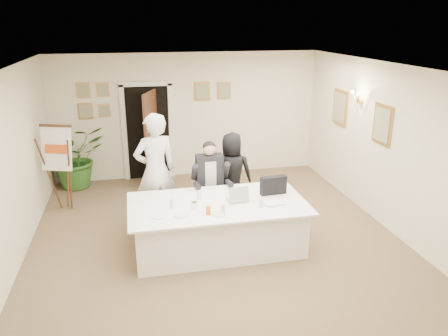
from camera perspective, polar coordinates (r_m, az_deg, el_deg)
The scene contains 28 objects.
floor at distance 7.21m, azimuth -0.77°, elevation -9.89°, with size 7.00×7.00×0.00m, color brown.
ceiling at distance 6.36m, azimuth -0.88°, elevation 12.82°, with size 6.00×7.00×0.02m, color white.
wall_back at distance 10.00m, azimuth -4.81°, elevation 6.82°, with size 6.00×0.10×2.80m, color white.
wall_front at distance 3.62m, azimuth 10.63°, elevation -16.28°, with size 6.00×0.10×2.80m, color white.
wall_left at distance 6.77m, azimuth -26.56°, elevation -0.99°, with size 0.10×7.00×2.80m, color white.
wall_right at distance 7.79m, azimuth 21.36°, elevation 2.13°, with size 0.10×7.00×2.80m, color white.
doorway at distance 9.84m, azimuth -9.73°, elevation 4.28°, with size 1.14×0.86×2.20m.
pictures_back_wall at distance 9.82m, azimuth -9.55°, elevation 9.08°, with size 3.40×0.06×0.80m, color #BC8540, non-canonical shape.
pictures_right_wall at distance 8.69m, azimuth 17.22°, elevation 6.59°, with size 0.06×2.20×0.80m, color #BC8540, non-canonical shape.
wall_sconce at distance 8.59m, azimuth 17.03°, elevation 8.86°, with size 0.20×0.30×0.24m, color gold, non-canonical shape.
conference_table at distance 6.94m, azimuth -0.84°, elevation -7.47°, with size 2.74×1.46×0.78m.
seated_man at distance 7.71m, azimuth -1.83°, elevation -1.82°, with size 0.64×0.68×1.50m, color black, non-canonical shape.
flip_chart at distance 8.71m, azimuth -20.42°, elevation -0.49°, with size 0.59×0.45×1.64m.
standing_man at distance 7.57m, azimuth -8.93°, elevation -0.37°, with size 0.74×0.48×2.02m, color silver.
standing_woman at distance 8.05m, azimuth 1.03°, elevation -0.73°, with size 0.75×0.49×1.54m, color black.
potted_palm at distance 9.89m, azimuth -18.83°, elevation 1.37°, with size 1.21×1.05×1.34m, color #2A5B1E.
laptop at distance 6.83m, azimuth 1.76°, elevation -3.14°, with size 0.32×0.34×0.28m, color #B7BABC, non-canonical shape.
laptop_bag at distance 7.10m, azimuth 6.46°, elevation -2.26°, with size 0.43×0.12×0.30m, color black.
paper_stack at distance 6.78m, azimuth 6.52°, elevation -4.54°, with size 0.33×0.23×0.03m, color white.
plate_left at distance 6.40m, azimuth -8.53°, elevation -6.19°, with size 0.24×0.24×0.01m, color white.
plate_mid at distance 6.37m, azimuth -5.59°, elevation -6.17°, with size 0.23×0.23×0.01m, color white.
plate_near at distance 6.39m, azimuth -0.72°, elevation -6.00°, with size 0.23×0.23×0.01m, color white.
glass_a at distance 6.62m, azimuth -6.79°, elevation -4.64°, with size 0.07×0.07×0.14m, color silver.
glass_b at distance 6.38m, azimuth -0.13°, elevation -5.42°, with size 0.06×0.06×0.14m, color silver.
glass_c at distance 6.61m, azimuth 4.87°, elevation -4.59°, with size 0.06×0.06×0.14m, color silver.
glass_d at distance 6.90m, azimuth -3.27°, elevation -3.52°, with size 0.06×0.06×0.14m, color silver.
oj_glass at distance 6.37m, azimuth -2.07°, elevation -5.55°, with size 0.07×0.07×0.13m, color #DC5E12.
steel_jug at distance 6.56m, azimuth -3.91°, elevation -4.92°, with size 0.08×0.08×0.11m, color silver.
Camera 1 is at (-1.24, -6.21, 3.46)m, focal length 35.00 mm.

